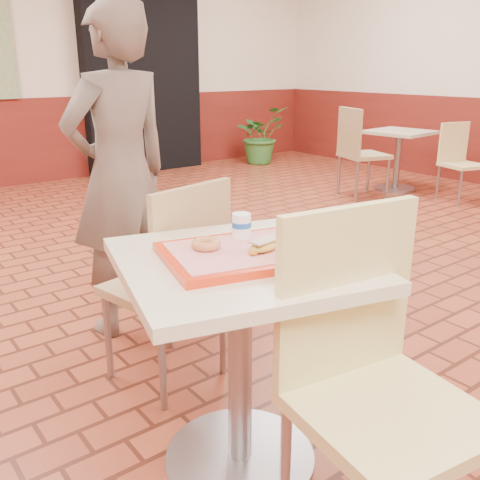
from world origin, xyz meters
TOP-DOWN VIEW (x-y plane):
  - room_shell at (0.00, 0.00)m, footprint 8.01×10.01m
  - wainscot_band at (0.00, 0.00)m, footprint 8.00×10.00m
  - corridor_doorway at (1.20, 4.88)m, footprint 1.60×0.22m
  - main_table at (-1.22, -0.36)m, footprint 0.74×0.74m
  - chair_main_front at (-1.12, -0.82)m, footprint 0.53×0.53m
  - chair_main_back at (-1.13, 0.22)m, footprint 0.50×0.50m
  - customer at (-1.05, 0.86)m, footprint 0.67×0.50m
  - serving_tray at (-1.22, -0.36)m, footprint 0.47×0.37m
  - ring_donut at (-1.30, -0.29)m, footprint 0.12×0.12m
  - long_john_donut at (-1.17, -0.42)m, footprint 0.14×0.08m
  - paper_cup at (-1.14, -0.26)m, footprint 0.07×0.07m
  - second_table at (2.92, 2.10)m, footprint 0.63×0.63m
  - chair_second_left at (2.26, 2.12)m, footprint 0.55×0.55m
  - chair_second_front at (3.01, 1.41)m, footprint 0.45×0.45m
  - potted_plant at (2.78, 4.40)m, footprint 0.81×0.73m

SIDE VIEW (x-z plane):
  - potted_plant at x=2.78m, z-range 0.00..0.81m
  - chair_second_front at x=3.01m, z-range 0.05..0.85m
  - second_table at x=2.92m, z-range 0.12..0.79m
  - wainscot_band at x=0.00m, z-range 0.00..1.00m
  - chair_main_back at x=-1.13m, z-range 0.05..0.97m
  - main_table at x=-1.22m, z-range 0.14..0.92m
  - chair_second_left at x=2.26m, z-range 0.06..1.00m
  - chair_main_front at x=-1.12m, z-range 0.06..1.06m
  - serving_tray at x=-1.22m, z-range 0.78..0.81m
  - ring_donut at x=-1.30m, z-range 0.81..0.84m
  - long_john_donut at x=-1.17m, z-range 0.81..0.85m
  - customer at x=-1.05m, z-range 0.00..1.68m
  - paper_cup at x=-1.14m, z-range 0.81..0.89m
  - corridor_doorway at x=1.20m, z-range 0.00..2.20m
  - room_shell at x=0.00m, z-range 0.00..3.00m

